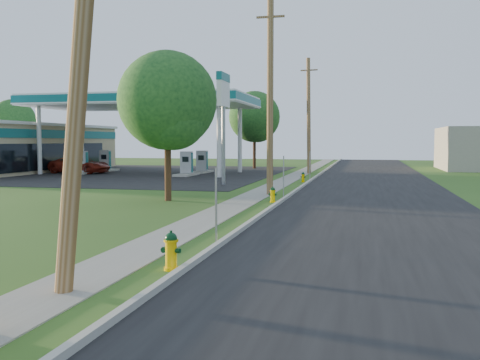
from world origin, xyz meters
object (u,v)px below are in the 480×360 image
tree_lot (255,119)px  hydrant_near (171,251)px  utility_pole_mid (270,96)px  tree_back (14,123)px  hydrant_mid (273,195)px  car_red (80,165)px  fuel_pump_ne (187,167)px  fuel_pump_nw (82,165)px  hydrant_far (303,177)px  fuel_pump_se (202,164)px  utility_pole_far (309,116)px  fuel_pump_sw (105,163)px  utility_pole_near (83,17)px  price_pylon (223,96)px  tree_verge (169,104)px

tree_lot → hydrant_near: 41.70m
tree_lot → utility_pole_mid: bearing=-76.6°
tree_back → hydrant_mid: tree_back is taller
car_red → fuel_pump_ne: bearing=-92.1°
fuel_pump_nw → hydrant_far: size_ratio=4.70×
fuel_pump_se → tree_lot: tree_lot is taller
car_red → fuel_pump_se: bearing=-69.1°
utility_pole_far → fuel_pump_sw: 18.39m
fuel_pump_sw → tree_back: bearing=154.2°
utility_pole_mid → utility_pole_near: bearing=-90.0°
utility_pole_far → car_red: utility_pole_far is taller
price_pylon → tree_back: tree_back is taller
fuel_pump_ne → car_red: (-9.69, 0.92, -0.01)m
fuel_pump_sw → utility_pole_near: bearing=-62.9°
fuel_pump_se → tree_back: 24.51m
hydrant_mid → hydrant_far: bearing=90.2°
utility_pole_mid → tree_verge: bearing=-136.7°
fuel_pump_se → utility_pole_mid: bearing=-62.4°
utility_pole_near → hydrant_mid: (0.72, 14.74, -4.46)m
fuel_pump_ne → hydrant_mid: fuel_pump_ne is taller
fuel_pump_ne → fuel_pump_sw: same height
utility_pole_far → hydrant_far: utility_pole_far is taller
hydrant_near → fuel_pump_se: bearing=106.4°
hydrant_near → tree_lot: bearing=99.3°
fuel_pump_nw → tree_verge: (13.96, -16.71, 3.62)m
utility_pole_near → utility_pole_far: size_ratio=1.00×
utility_pole_mid → car_red: utility_pole_mid is taller
utility_pole_far → tree_lot: bearing=130.5°
fuel_pump_ne → hydrant_far: 10.52m
fuel_pump_nw → tree_back: (-14.21, 10.86, 3.90)m
price_pylon → fuel_pump_nw: bearing=151.8°
tree_verge → tree_back: bearing=135.6°
fuel_pump_sw → tree_lot: size_ratio=0.42×
utility_pole_near → tree_lot: size_ratio=1.25×
tree_verge → price_pylon: bearing=89.8°
utility_pole_far → fuel_pump_nw: size_ratio=2.97×
fuel_pump_nw → fuel_pump_se: (9.00, 4.00, 0.00)m
fuel_pump_nw → hydrant_far: bearing=-13.2°
utility_pole_far → hydrant_near: bearing=-88.7°
utility_pole_far → car_red: bearing=-167.6°
fuel_pump_nw → car_red: (-0.69, 0.92, -0.01)m
hydrant_near → hydrant_mid: bearing=90.2°
hydrant_far → car_red: size_ratio=0.13×
utility_pole_mid → utility_pole_far: 18.00m
utility_pole_far → fuel_pump_ne: 10.99m
utility_pole_near → tree_back: (-32.11, 41.86, -0.18)m
utility_pole_near → hydrant_far: 27.04m
utility_pole_near → hydrant_near: utility_pole_near is taller
fuel_pump_sw → hydrant_mid: (18.62, -20.26, -0.38)m
hydrant_near → hydrant_far: hydrant_near is taller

